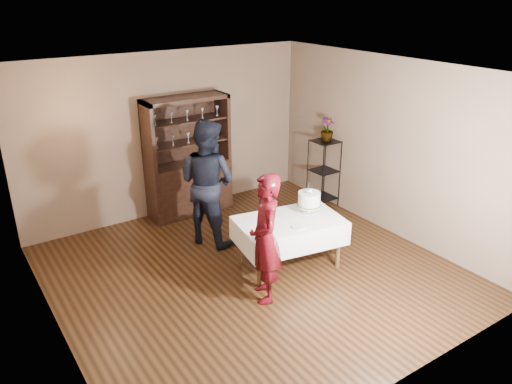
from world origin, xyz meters
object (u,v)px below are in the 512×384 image
(plant_etagere, at_px, (324,171))
(man, at_px, (207,182))
(cake_table, at_px, (289,231))
(potted_plant, at_px, (327,129))
(woman, at_px, (265,239))
(cake, at_px, (309,200))
(china_hutch, at_px, (189,176))

(plant_etagere, xyz_separation_m, man, (-2.31, -0.03, 0.30))
(cake_table, distance_m, potted_plant, 2.39)
(man, height_order, potted_plant, man)
(woman, distance_m, man, 1.75)
(plant_etagere, xyz_separation_m, cake_table, (-1.76, -1.32, -0.11))
(cake_table, relative_size, woman, 0.94)
(man, xyz_separation_m, cake, (0.91, -1.25, -0.06))
(china_hutch, bearing_deg, cake_table, -82.35)
(man, bearing_deg, potted_plant, -114.99)
(woman, relative_size, cake, 3.48)
(plant_etagere, xyz_separation_m, woman, (-2.47, -1.77, 0.17))
(plant_etagere, bearing_deg, woman, -144.41)
(cake, bearing_deg, cake_table, -174.26)
(cake_table, bearing_deg, potted_plant, 36.49)
(cake_table, xyz_separation_m, man, (-0.55, 1.29, 0.41))
(china_hutch, relative_size, cake, 4.24)
(woman, bearing_deg, cake, 138.61)
(plant_etagere, relative_size, potted_plant, 3.11)
(potted_plant, bearing_deg, man, -178.91)
(woman, distance_m, cake, 1.18)
(woman, xyz_separation_m, cake, (1.07, 0.49, 0.07))
(woman, distance_m, potted_plant, 3.13)
(man, relative_size, potted_plant, 4.92)
(cake_table, distance_m, man, 1.46)
(china_hutch, height_order, cake_table, china_hutch)
(woman, height_order, man, man)
(man, distance_m, cake, 1.55)
(plant_etagere, height_order, man, man)
(cake, bearing_deg, man, 126.08)
(china_hutch, height_order, woman, china_hutch)
(plant_etagere, bearing_deg, china_hutch, 153.17)
(woman, relative_size, man, 0.86)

